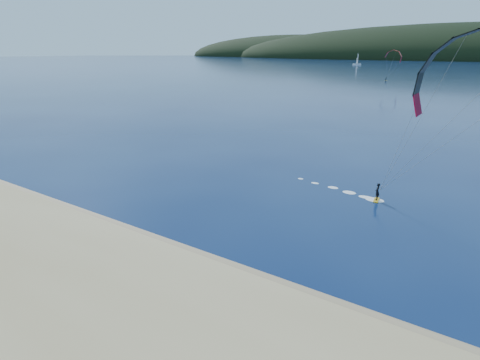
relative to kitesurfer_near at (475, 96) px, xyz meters
name	(u,v)px	position (x,y,z in m)	size (l,w,h in m)	color
ground	(124,274)	(-18.66, -18.39, -12.05)	(1800.00, 1800.00, 0.00)	#08163D
wet_sand	(168,249)	(-18.66, -13.89, -12.00)	(220.00, 2.50, 0.10)	#8F7753
kitesurfer_near	(475,96)	(0.00, 0.00, 0.00)	(23.54, 9.65, 16.62)	gold
kitesurfer_far	(393,59)	(-47.79, 175.09, -1.19)	(8.71, 5.81, 14.02)	gold
sailboat	(357,64)	(-131.85, 380.62, -11.18)	(8.49, 5.83, 11.90)	white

